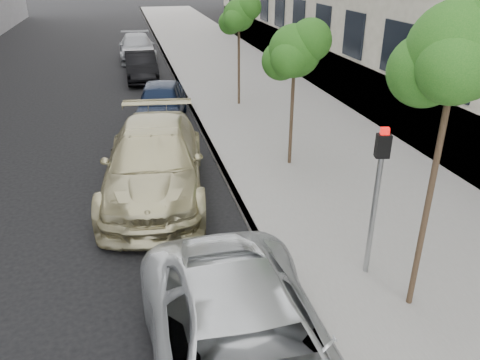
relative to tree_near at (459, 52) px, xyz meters
name	(u,v)px	position (x,y,z in m)	size (l,w,h in m)	color
sidewalk	(220,61)	(1.07, 22.50, -4.44)	(6.40, 72.00, 0.14)	gray
curb	(168,63)	(-2.05, 22.50, -4.44)	(0.15, 72.00, 0.14)	#9E9B93
tree_near	(459,52)	(0.00, 0.00, 0.00)	(1.76, 1.56, 5.25)	#38281C
tree_mid	(296,51)	(0.00, 6.50, -1.09)	(1.76, 1.56, 4.15)	#38281C
tree_far	(239,15)	(0.00, 13.00, -0.83)	(1.60, 1.40, 4.33)	#38281C
signal_pole	(377,186)	(-0.34, 1.03, -2.52)	(0.27, 0.23, 2.95)	#939699
minivan	(246,359)	(-3.33, -1.19, -3.72)	(2.61, 5.66, 1.57)	silver
suv	(154,161)	(-4.04, 5.73, -3.62)	(2.51, 6.16, 1.79)	#C3BA8B
sedan_blue	(161,103)	(-3.37, 11.65, -3.75)	(1.80, 4.48, 1.53)	black
sedan_black	(141,66)	(-3.77, 18.92, -3.79)	(1.52, 4.37, 1.44)	black
sedan_rear	(137,48)	(-3.74, 24.30, -3.76)	(2.11, 5.19, 1.51)	gray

